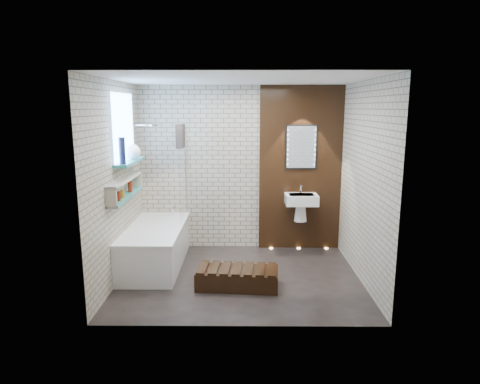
{
  "coord_description": "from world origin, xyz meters",
  "views": [
    {
      "loc": [
        0.04,
        -5.38,
        2.26
      ],
      "look_at": [
        0.0,
        0.15,
        1.15
      ],
      "focal_mm": 31.66,
      "sensor_mm": 36.0,
      "label": 1
    }
  ],
  "objects_px": {
    "bathtub": "(156,246)",
    "led_mirror": "(301,147)",
    "bath_screen": "(183,174)",
    "washbasin": "(301,203)",
    "walnut_step": "(237,278)"
  },
  "relations": [
    {
      "from": "washbasin",
      "to": "led_mirror",
      "type": "bearing_deg",
      "value": 90.0
    },
    {
      "from": "bathtub",
      "to": "led_mirror",
      "type": "distance_m",
      "value": 2.68
    },
    {
      "from": "bath_screen",
      "to": "led_mirror",
      "type": "distance_m",
      "value": 1.89
    },
    {
      "from": "bath_screen",
      "to": "bathtub",
      "type": "bearing_deg",
      "value": -128.9
    },
    {
      "from": "bath_screen",
      "to": "washbasin",
      "type": "height_order",
      "value": "bath_screen"
    },
    {
      "from": "led_mirror",
      "to": "walnut_step",
      "type": "height_order",
      "value": "led_mirror"
    },
    {
      "from": "bath_screen",
      "to": "walnut_step",
      "type": "relative_size",
      "value": 1.36
    },
    {
      "from": "washbasin",
      "to": "walnut_step",
      "type": "bearing_deg",
      "value": -125.49
    },
    {
      "from": "washbasin",
      "to": "walnut_step",
      "type": "xyz_separation_m",
      "value": [
        -0.98,
        -1.37,
        -0.67
      ]
    },
    {
      "from": "bathtub",
      "to": "washbasin",
      "type": "bearing_deg",
      "value": 16.01
    },
    {
      "from": "bathtub",
      "to": "walnut_step",
      "type": "bearing_deg",
      "value": -32.12
    },
    {
      "from": "led_mirror",
      "to": "walnut_step",
      "type": "relative_size",
      "value": 0.68
    },
    {
      "from": "bath_screen",
      "to": "led_mirror",
      "type": "bearing_deg",
      "value": 10.66
    },
    {
      "from": "bathtub",
      "to": "led_mirror",
      "type": "bearing_deg",
      "value": 19.78
    },
    {
      "from": "bathtub",
      "to": "washbasin",
      "type": "height_order",
      "value": "washbasin"
    }
  ]
}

